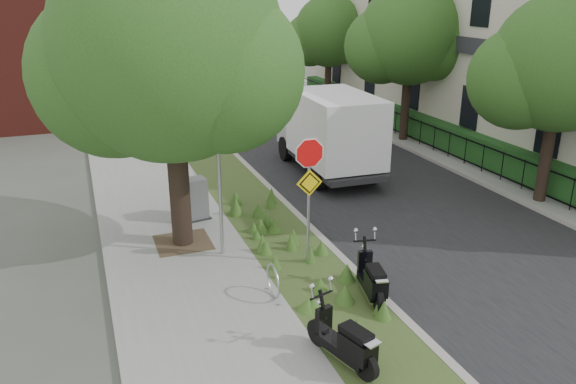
# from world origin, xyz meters

# --- Properties ---
(ground) EXTENTS (120.00, 120.00, 0.00)m
(ground) POSITION_xyz_m (0.00, 0.00, 0.00)
(ground) COLOR #4C5147
(ground) RESTS_ON ground
(sidewalk_near) EXTENTS (3.50, 60.00, 0.12)m
(sidewalk_near) POSITION_xyz_m (-4.25, 10.00, 0.06)
(sidewalk_near) COLOR gray
(sidewalk_near) RESTS_ON ground
(verge) EXTENTS (2.00, 60.00, 0.12)m
(verge) POSITION_xyz_m (-1.50, 10.00, 0.06)
(verge) COLOR #394D21
(verge) RESTS_ON ground
(kerb_near) EXTENTS (0.20, 60.00, 0.13)m
(kerb_near) POSITION_xyz_m (-0.50, 10.00, 0.07)
(kerb_near) COLOR #9E9991
(kerb_near) RESTS_ON ground
(road) EXTENTS (7.00, 60.00, 0.01)m
(road) POSITION_xyz_m (3.00, 10.00, 0.01)
(road) COLOR black
(road) RESTS_ON ground
(kerb_far) EXTENTS (0.20, 60.00, 0.13)m
(kerb_far) POSITION_xyz_m (6.50, 10.00, 0.07)
(kerb_far) COLOR #9E9991
(kerb_far) RESTS_ON ground
(footpath_far) EXTENTS (3.20, 60.00, 0.12)m
(footpath_far) POSITION_xyz_m (8.20, 10.00, 0.06)
(footpath_far) COLOR gray
(footpath_far) RESTS_ON ground
(street_tree_main) EXTENTS (6.21, 5.54, 7.66)m
(street_tree_main) POSITION_xyz_m (-4.08, 2.86, 4.80)
(street_tree_main) COLOR black
(street_tree_main) RESTS_ON ground
(bare_post) EXTENTS (0.08, 0.08, 4.00)m
(bare_post) POSITION_xyz_m (-3.20, 1.80, 2.12)
(bare_post) COLOR #A5A8AD
(bare_post) RESTS_ON ground
(bike_hoop) EXTENTS (0.06, 0.78, 0.77)m
(bike_hoop) POSITION_xyz_m (-2.70, -0.60, 0.50)
(bike_hoop) COLOR #A5A8AD
(bike_hoop) RESTS_ON ground
(sign_assembly) EXTENTS (0.94, 0.08, 3.22)m
(sign_assembly) POSITION_xyz_m (-1.40, 0.58, 2.33)
(sign_assembly) COLOR #A5A8AD
(sign_assembly) RESTS_ON ground
(fence_far) EXTENTS (0.04, 24.00, 1.00)m
(fence_far) POSITION_xyz_m (7.20, 10.00, 0.67)
(fence_far) COLOR black
(fence_far) RESTS_ON ground
(hedge_far) EXTENTS (1.00, 24.00, 1.10)m
(hedge_far) POSITION_xyz_m (7.90, 10.00, 0.67)
(hedge_far) COLOR #174016
(hedge_far) RESTS_ON footpath_far
(terrace_houses) EXTENTS (7.40, 26.40, 8.20)m
(terrace_houses) POSITION_xyz_m (11.49, 10.00, 4.16)
(terrace_houses) COLOR beige
(terrace_houses) RESTS_ON ground
(far_tree_a) EXTENTS (4.60, 4.10, 6.22)m
(far_tree_a) POSITION_xyz_m (6.94, 2.05, 4.13)
(far_tree_a) COLOR black
(far_tree_a) RESTS_ON ground
(far_tree_b) EXTENTS (4.83, 4.31, 6.56)m
(far_tree_b) POSITION_xyz_m (6.94, 10.05, 4.37)
(far_tree_b) COLOR black
(far_tree_b) RESTS_ON ground
(far_tree_c) EXTENTS (4.37, 3.89, 5.93)m
(far_tree_c) POSITION_xyz_m (6.94, 18.04, 3.95)
(far_tree_c) COLOR black
(far_tree_c) RESTS_ON ground
(scooter_near) EXTENTS (0.69, 1.71, 0.83)m
(scooter_near) POSITION_xyz_m (-2.24, -3.28, 0.53)
(scooter_near) COLOR black
(scooter_near) RESTS_ON ground
(scooter_far) EXTENTS (0.59, 1.69, 0.81)m
(scooter_far) POSITION_xyz_m (-0.78, -1.46, 0.52)
(scooter_far) COLOR black
(scooter_far) RESTS_ON ground
(box_truck) EXTENTS (2.43, 5.67, 2.53)m
(box_truck) POSITION_xyz_m (2.11, 7.13, 1.65)
(box_truck) COLOR #262628
(box_truck) RESTS_ON ground
(utility_cabinet) EXTENTS (0.98, 0.74, 1.20)m
(utility_cabinet) POSITION_xyz_m (-3.42, 4.29, 0.69)
(utility_cabinet) COLOR #262628
(utility_cabinet) RESTS_ON ground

